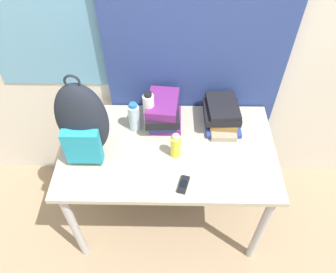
{
  "coord_description": "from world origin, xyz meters",
  "views": [
    {
      "loc": [
        0.02,
        -0.85,
        2.23
      ],
      "look_at": [
        0.0,
        0.36,
        0.87
      ],
      "focal_mm": 35.0,
      "sensor_mm": 36.0,
      "label": 1
    }
  ],
  "objects": [
    {
      "name": "ground_plane",
      "position": [
        0.0,
        0.0,
        0.0
      ],
      "size": [
        12.0,
        12.0,
        0.0
      ],
      "primitive_type": "plane",
      "color": "#9E8466"
    },
    {
      "name": "wall_back",
      "position": [
        -0.0,
        0.8,
        1.25
      ],
      "size": [
        6.0,
        0.06,
        2.5
      ],
      "color": "silver",
      "rests_on": "ground_plane"
    },
    {
      "name": "curtain_blue",
      "position": [
        0.16,
        0.75,
        1.25
      ],
      "size": [
        1.06,
        0.04,
        2.5
      ],
      "color": "navy",
      "rests_on": "ground_plane"
    },
    {
      "name": "desk",
      "position": [
        0.0,
        0.36,
        0.67
      ],
      "size": [
        1.24,
        0.72,
        0.77
      ],
      "color": "#B7B299",
      "rests_on": "ground_plane"
    },
    {
      "name": "backpack",
      "position": [
        -0.45,
        0.33,
        1.0
      ],
      "size": [
        0.27,
        0.21,
        0.54
      ],
      "color": "#1E232D",
      "rests_on": "desk"
    },
    {
      "name": "book_stack_left",
      "position": [
        -0.03,
        0.56,
        0.86
      ],
      "size": [
        0.22,
        0.28,
        0.19
      ],
      "color": "#6B2370",
      "rests_on": "desk"
    },
    {
      "name": "book_stack_center",
      "position": [
        0.32,
        0.57,
        0.84
      ],
      "size": [
        0.23,
        0.28,
        0.15
      ],
      "color": "navy",
      "rests_on": "desk"
    },
    {
      "name": "water_bottle",
      "position": [
        -0.2,
        0.52,
        0.86
      ],
      "size": [
        0.07,
        0.07,
        0.2
      ],
      "color": "silver",
      "rests_on": "desk"
    },
    {
      "name": "sports_bottle",
      "position": [
        -0.11,
        0.52,
        0.9
      ],
      "size": [
        0.06,
        0.06,
        0.28
      ],
      "color": "white",
      "rests_on": "desk"
    },
    {
      "name": "sunscreen_bottle",
      "position": [
        0.04,
        0.31,
        0.84
      ],
      "size": [
        0.06,
        0.06,
        0.16
      ],
      "color": "yellow",
      "rests_on": "desk"
    },
    {
      "name": "cell_phone",
      "position": [
        0.09,
        0.1,
        0.78
      ],
      "size": [
        0.07,
        0.12,
        0.02
      ],
      "color": "black",
      "rests_on": "desk"
    },
    {
      "name": "sunglasses_case",
      "position": [
        0.33,
        0.44,
        0.79
      ],
      "size": [
        0.15,
        0.06,
        0.04
      ],
      "color": "gray",
      "rests_on": "desk"
    }
  ]
}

